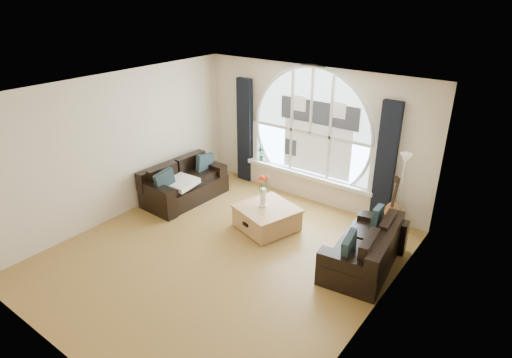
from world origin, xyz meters
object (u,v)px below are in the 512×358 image
at_px(vase_flowers, 263,187).
at_px(guitar, 395,201).
at_px(potted_plant, 261,153).
at_px(floor_lamp, 400,198).
at_px(sofa_left, 185,182).
at_px(coffee_chest, 267,217).
at_px(sofa_right, 365,245).

bearing_deg(vase_flowers, guitar, 36.60).
height_order(guitar, potted_plant, guitar).
bearing_deg(floor_lamp, potted_plant, 171.50).
height_order(sofa_left, vase_flowers, vase_flowers).
relative_size(coffee_chest, floor_lamp, 0.60).
relative_size(vase_flowers, guitar, 0.66).
relative_size(sofa_left, potted_plant, 5.25).
distance_m(vase_flowers, guitar, 2.39).
bearing_deg(sofa_right, guitar, 86.11).
bearing_deg(sofa_right, sofa_left, 172.70).
distance_m(sofa_left, sofa_right, 3.93).
bearing_deg(potted_plant, coffee_chest, -50.59).
bearing_deg(guitar, potted_plant, -171.75).
distance_m(sofa_right, floor_lamp, 1.16).
distance_m(coffee_chest, vase_flowers, 0.59).
height_order(sofa_right, potted_plant, potted_plant).
relative_size(sofa_left, guitar, 1.63).
bearing_deg(sofa_right, potted_plant, 146.22).
xyz_separation_m(sofa_left, potted_plant, (0.78, 1.57, 0.31)).
relative_size(sofa_right, guitar, 1.54).
xyz_separation_m(sofa_right, floor_lamp, (0.10, 1.08, 0.40)).
bearing_deg(coffee_chest, potted_plant, 147.31).
bearing_deg(vase_flowers, floor_lamp, 26.37).
bearing_deg(guitar, floor_lamp, -53.49).
xyz_separation_m(vase_flowers, floor_lamp, (2.09, 1.04, -0.02)).
relative_size(sofa_left, vase_flowers, 2.46).
distance_m(floor_lamp, guitar, 0.50).
distance_m(sofa_right, guitar, 1.47).
relative_size(vase_flowers, floor_lamp, 0.44).
relative_size(coffee_chest, guitar, 0.90).
bearing_deg(floor_lamp, guitar, 116.24).
height_order(vase_flowers, potted_plant, vase_flowers).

